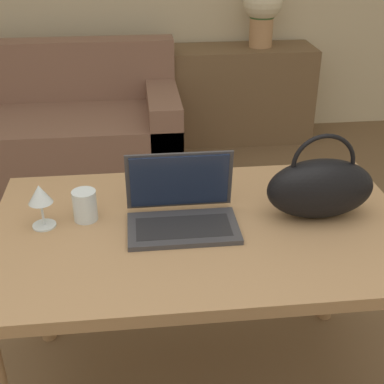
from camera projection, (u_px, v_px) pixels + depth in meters
name	position (u px, v px, depth m)	size (l,w,h in m)	color
dining_table	(201.00, 248.00, 1.72)	(1.32, 0.81, 0.73)	#A87F56
couch	(28.00, 131.00, 3.56)	(1.99, 0.85, 0.82)	#7F5B4C
sideboard	(241.00, 94.00, 4.05)	(1.05, 0.40, 0.70)	brown
laptop	(181.00, 205.00, 1.67)	(0.34, 0.24, 0.21)	#38383D
drinking_glass	(85.00, 205.00, 1.69)	(0.08, 0.08, 0.10)	silver
wine_glass	(40.00, 197.00, 1.62)	(0.07, 0.07, 0.14)	silver
handbag	(320.00, 187.00, 1.68)	(0.34, 0.15, 0.28)	black
flower_vase	(262.00, 8.00, 3.78)	(0.28, 0.28, 0.45)	tan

